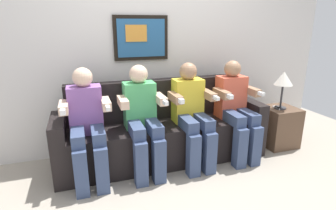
{
  "coord_description": "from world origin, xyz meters",
  "views": [
    {
      "loc": [
        -0.84,
        -2.38,
        1.5
      ],
      "look_at": [
        0.0,
        0.15,
        0.7
      ],
      "focal_mm": 28.84,
      "sensor_mm": 36.0,
      "label": 1
    }
  ],
  "objects": [
    {
      "name": "ground_plane",
      "position": [
        0.0,
        0.0,
        0.0
      ],
      "size": [
        6.14,
        6.14,
        0.0
      ],
      "primitive_type": "plane",
      "color": "#9E9384"
    },
    {
      "name": "back_wall_assembly",
      "position": [
        -0.0,
        0.76,
        1.3
      ],
      "size": [
        4.72,
        0.1,
        2.6
      ],
      "color": "silver",
      "rests_on": "ground_plane"
    },
    {
      "name": "couch",
      "position": [
        0.0,
        0.33,
        0.31
      ],
      "size": [
        2.32,
        0.58,
        0.9
      ],
      "color": "black",
      "rests_on": "ground_plane"
    },
    {
      "name": "person_leftmost",
      "position": [
        -0.82,
        0.16,
        0.61
      ],
      "size": [
        0.46,
        0.56,
        1.11
      ],
      "color": "#8C59A5",
      "rests_on": "ground_plane"
    },
    {
      "name": "person_left_center",
      "position": [
        -0.27,
        0.16,
        0.61
      ],
      "size": [
        0.46,
        0.56,
        1.11
      ],
      "color": "#4CB266",
      "rests_on": "ground_plane"
    },
    {
      "name": "person_right_center",
      "position": [
        0.27,
        0.16,
        0.61
      ],
      "size": [
        0.46,
        0.56,
        1.11
      ],
      "color": "yellow",
      "rests_on": "ground_plane"
    },
    {
      "name": "person_rightmost",
      "position": [
        0.82,
        0.16,
        0.61
      ],
      "size": [
        0.46,
        0.56,
        1.11
      ],
      "color": "#D8593F",
      "rests_on": "ground_plane"
    },
    {
      "name": "side_table_right",
      "position": [
        1.51,
        0.22,
        0.25
      ],
      "size": [
        0.4,
        0.4,
        0.5
      ],
      "color": "brown",
      "rests_on": "ground_plane"
    },
    {
      "name": "table_lamp",
      "position": [
        1.48,
        0.2,
        0.86
      ],
      "size": [
        0.22,
        0.22,
        0.46
      ],
      "color": "#333338",
      "rests_on": "side_table_right"
    },
    {
      "name": "spare_remote_on_table",
      "position": [
        1.44,
        0.21,
        0.51
      ],
      "size": [
        0.04,
        0.13,
        0.02
      ],
      "primitive_type": "cube",
      "color": "white",
      "rests_on": "side_table_right"
    }
  ]
}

